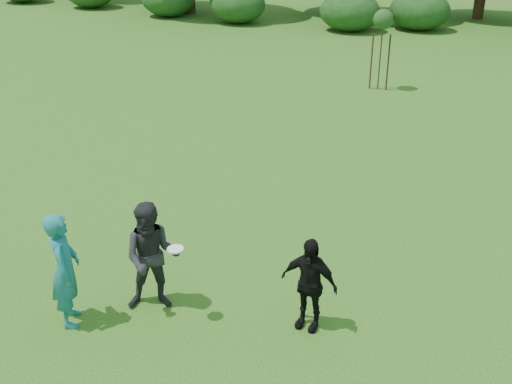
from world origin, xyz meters
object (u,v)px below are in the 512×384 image
player_black (309,284)px  sapling (383,22)px  player_grey (152,257)px  player_teal (65,270)px

player_black → sapling: size_ratio=0.58×
player_grey → player_black: (2.63, 0.38, -0.16)m
player_grey → player_black: size_ratio=1.20×
player_grey → sapling: 14.85m
player_teal → player_grey: (1.12, 0.86, -0.02)m
player_black → sapling: (-1.47, 14.36, 1.60)m
player_black → player_grey: bearing=-165.0°
player_teal → sapling: sapling is taller
player_grey → sapling: (1.16, 14.74, 1.43)m
sapling → player_grey: bearing=-94.5°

